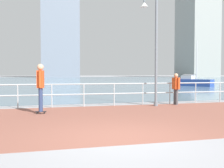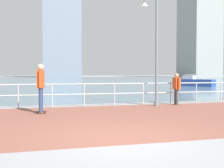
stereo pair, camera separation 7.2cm
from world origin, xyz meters
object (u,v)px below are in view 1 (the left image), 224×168
(lamppost, at_px, (153,40))
(sailboat_blue, at_px, (195,82))
(skateboarder, at_px, (41,84))
(bystander, at_px, (176,86))

(lamppost, height_order, sailboat_blue, lamppost)
(skateboarder, distance_m, bystander, 6.34)
(skateboarder, height_order, sailboat_blue, sailboat_blue)
(lamppost, height_order, bystander, lamppost)
(sailboat_blue, bearing_deg, bystander, -124.16)
(lamppost, relative_size, sailboat_blue, 1.05)
(skateboarder, bearing_deg, bystander, 12.49)
(lamppost, bearing_deg, sailboat_blue, 53.11)
(lamppost, relative_size, skateboarder, 2.93)
(skateboarder, height_order, bystander, skateboarder)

